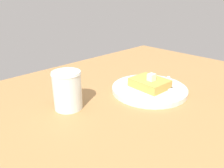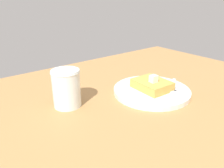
{
  "view_description": "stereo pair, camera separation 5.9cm",
  "coord_description": "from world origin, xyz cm",
  "views": [
    {
      "loc": [
        -52.26,
        -28.9,
        29.92
      ],
      "look_at": [
        -14.04,
        10.18,
        7.24
      ],
      "focal_mm": 35.0,
      "sensor_mm": 36.0,
      "label": 1
    },
    {
      "loc": [
        -47.82,
        -32.79,
        29.92
      ],
      "look_at": [
        -14.04,
        10.18,
        7.24
      ],
      "focal_mm": 35.0,
      "sensor_mm": 36.0,
      "label": 2
    }
  ],
  "objects": [
    {
      "name": "plate",
      "position": [
        -2.59,
        5.95,
        3.57
      ],
      "size": [
        22.22,
        22.22,
        1.43
      ],
      "color": "silver",
      "rests_on": "table_surface"
    },
    {
      "name": "table_surface",
      "position": [
        0.0,
        0.0,
        1.37
      ],
      "size": [
        93.03,
        93.03,
        2.74
      ],
      "primitive_type": "cube",
      "color": "#A77946",
      "rests_on": "ground"
    },
    {
      "name": "butter_pat_primary",
      "position": [
        -3.14,
        5.08,
        7.72
      ],
      "size": [
        2.09,
        1.9,
        2.04
      ],
      "primitive_type": "cube",
      "rotation": [
        0.0,
        0.0,
        3.11
      ],
      "color": "#F7EBCB",
      "rests_on": "toast_slice_center"
    },
    {
      "name": "syrup_jar",
      "position": [
        -25.48,
        14.4,
        7.25
      ],
      "size": [
        7.34,
        7.34,
        9.77
      ],
      "color": "#441E0D",
      "rests_on": "table_surface"
    },
    {
      "name": "fork",
      "position": [
        1.69,
        0.97,
        4.36
      ],
      "size": [
        13.42,
        11.07,
        0.36
      ],
      "color": "silver",
      "rests_on": "plate"
    },
    {
      "name": "toast_slice_center",
      "position": [
        -2.59,
        5.95,
        5.44
      ],
      "size": [
        8.6,
        10.47,
        2.53
      ],
      "primitive_type": "cube",
      "rotation": [
        0.0,
        0.0,
        -0.04
      ],
      "color": "gold",
      "rests_on": "plate"
    }
  ]
}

